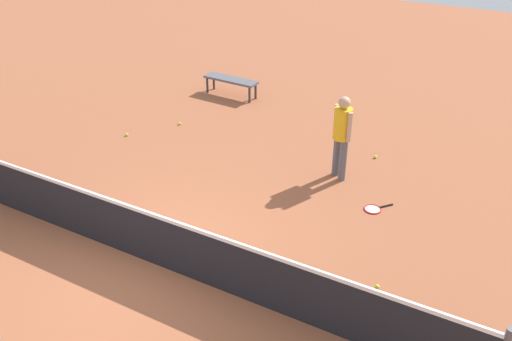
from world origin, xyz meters
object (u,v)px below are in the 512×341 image
object	(u,v)px
tennis_ball_near_player	(180,123)
tennis_ball_midcourt	(375,157)
tennis_ball_baseline	(377,287)
tennis_racket_near_player	(374,209)
player_near_side	(342,131)
courtside_bench	(231,81)
tennis_ball_by_net	(127,135)

from	to	relation	value
tennis_ball_near_player	tennis_ball_midcourt	size ratio (longest dim) A/B	1.00
tennis_ball_baseline	tennis_racket_near_player	bearing A→B (deg)	-70.59
tennis_racket_near_player	tennis_ball_near_player	world-z (taller)	tennis_ball_near_player
tennis_racket_near_player	tennis_ball_baseline	size ratio (longest dim) A/B	8.46
player_near_side	tennis_ball_baseline	world-z (taller)	player_near_side
player_near_side	tennis_ball_baseline	distance (m)	3.38
courtside_bench	tennis_ball_near_player	bearing A→B (deg)	86.92
player_near_side	courtside_bench	bearing A→B (deg)	-33.05
tennis_racket_near_player	tennis_ball_near_player	distance (m)	5.34
tennis_racket_near_player	player_near_side	bearing A→B (deg)	-37.99
tennis_racket_near_player	tennis_ball_midcourt	bearing A→B (deg)	-72.69
tennis_ball_near_player	courtside_bench	world-z (taller)	courtside_bench
tennis_ball_by_net	tennis_ball_midcourt	bearing A→B (deg)	-162.13
tennis_racket_near_player	tennis_ball_by_net	xyz separation A→B (m)	(5.89, -0.18, 0.02)
tennis_ball_midcourt	tennis_ball_baseline	xyz separation A→B (m)	(-1.29, 3.87, 0.00)
tennis_ball_midcourt	tennis_ball_baseline	size ratio (longest dim) A/B	1.00
player_near_side	tennis_ball_by_net	xyz separation A→B (m)	(4.90, 0.59, -0.98)
tennis_ball_baseline	tennis_ball_by_net	bearing A→B (deg)	-18.18
player_near_side	tennis_ball_near_player	size ratio (longest dim) A/B	25.76
tennis_ball_midcourt	courtside_bench	size ratio (longest dim) A/B	0.04
tennis_ball_baseline	courtside_bench	size ratio (longest dim) A/B	0.04
tennis_racket_near_player	tennis_ball_midcourt	size ratio (longest dim) A/B	8.46
tennis_racket_near_player	tennis_ball_baseline	world-z (taller)	tennis_ball_baseline
player_near_side	tennis_ball_midcourt	size ratio (longest dim) A/B	25.76
tennis_ball_by_net	courtside_bench	size ratio (longest dim) A/B	0.04
courtside_bench	tennis_ball_baseline	bearing A→B (deg)	136.84
player_near_side	tennis_ball_midcourt	distance (m)	1.54
tennis_ball_baseline	tennis_ball_near_player	bearing A→B (deg)	-28.82
tennis_ball_near_player	tennis_ball_baseline	size ratio (longest dim) A/B	1.00
tennis_ball_near_player	tennis_ball_by_net	size ratio (longest dim) A/B	1.00
tennis_ball_midcourt	tennis_ball_by_net	bearing A→B (deg)	17.87
tennis_ball_midcourt	courtside_bench	bearing A→B (deg)	-18.94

